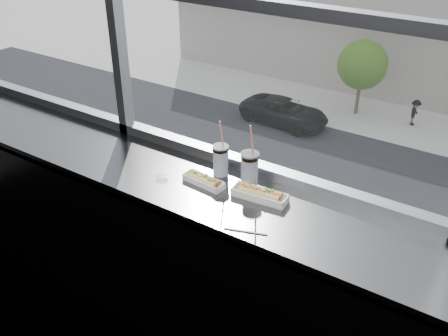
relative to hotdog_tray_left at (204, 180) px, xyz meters
The scene contains 14 objects.
wall_back_lower 0.67m from the hotdog_tray_left, 50.01° to the left, with size 6.00×6.00×0.00m, color black.
counter 0.22m from the hotdog_tray_left, ahead, with size 6.00×0.55×0.06m, color #595959.
counter_fascia 0.67m from the hotdog_tray_left, 51.26° to the right, with size 6.00×0.04×1.04m, color #595959.
hotdog_tray_left is the anchor object (origin of this frame).
hotdog_tray_right 0.32m from the hotdog_tray_left, ahead, with size 0.29×0.12×0.07m.
soda_cup_left 0.15m from the hotdog_tray_left, 83.03° to the left, with size 0.09×0.09×0.33m.
soda_cup_right 0.25m from the hotdog_tray_left, 31.21° to the left, with size 0.10×0.10×0.36m.
loose_straw 0.46m from the hotdog_tray_left, 30.55° to the right, with size 0.01×0.01×0.20m, color white.
wrapper 0.23m from the hotdog_tray_left, 158.44° to the right, with size 0.09×0.06×0.02m, color silver.
car_far_a 28.91m from the hotdog_tray_left, 114.81° to the left, with size 6.22×2.59×2.07m, color black.
car_near_b 20.24m from the hotdog_tray_left, 106.56° to the left, with size 6.13×2.55×2.04m, color #272727.
car_near_a 24.09m from the hotdog_tray_left, 130.68° to the left, with size 6.43×2.68×2.14m, color gray.
pedestrian_a 30.88m from the hotdog_tray_left, 98.64° to the left, with size 0.88×0.66×1.99m, color #66605B.
tree_left 30.65m from the hotdog_tray_left, 105.74° to the left, with size 3.15×3.15×4.92m.
Camera 1 is at (1.10, -0.58, 2.51)m, focal length 40.00 mm.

